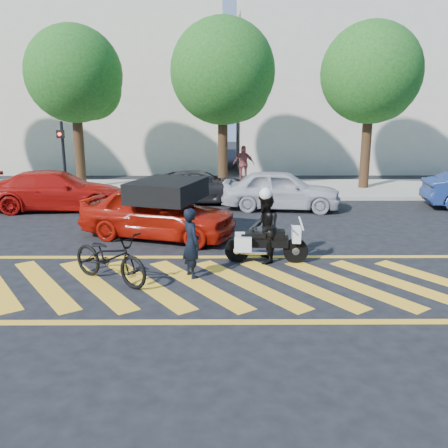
{
  "coord_description": "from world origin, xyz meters",
  "views": [
    {
      "loc": [
        -0.06,
        -9.66,
        3.7
      ],
      "look_at": [
        -0.0,
        1.17,
        1.05
      ],
      "focal_mm": 38.0,
      "sensor_mm": 36.0,
      "label": 1
    }
  ],
  "objects_px": {
    "officer_moto": "(265,228)",
    "parked_left": "(57,190)",
    "police_motorcycle": "(265,243)",
    "officer_bike": "(191,243)",
    "parked_mid_right": "(281,190)",
    "parked_mid_left": "(201,187)",
    "bicycle": "(110,257)",
    "red_convertible": "(158,212)"
  },
  "relations": [
    {
      "from": "police_motorcycle",
      "to": "parked_mid_left",
      "type": "height_order",
      "value": "parked_mid_left"
    },
    {
      "from": "parked_left",
      "to": "parked_mid_right",
      "type": "xyz_separation_m",
      "value": [
        8.37,
        0.0,
        0.02
      ]
    },
    {
      "from": "officer_moto",
      "to": "parked_left",
      "type": "xyz_separation_m",
      "value": [
        -7.19,
        6.3,
        -0.14
      ]
    },
    {
      "from": "bicycle",
      "to": "officer_moto",
      "type": "relative_size",
      "value": 1.25
    },
    {
      "from": "police_motorcycle",
      "to": "parked_left",
      "type": "xyz_separation_m",
      "value": [
        -7.21,
        6.3,
        0.23
      ]
    },
    {
      "from": "bicycle",
      "to": "red_convertible",
      "type": "height_order",
      "value": "red_convertible"
    },
    {
      "from": "officer_moto",
      "to": "parked_mid_left",
      "type": "bearing_deg",
      "value": -162.62
    },
    {
      "from": "bicycle",
      "to": "police_motorcycle",
      "type": "height_order",
      "value": "bicycle"
    },
    {
      "from": "parked_left",
      "to": "parked_mid_right",
      "type": "height_order",
      "value": "parked_mid_right"
    },
    {
      "from": "police_motorcycle",
      "to": "officer_moto",
      "type": "relative_size",
      "value": 1.19
    },
    {
      "from": "police_motorcycle",
      "to": "red_convertible",
      "type": "height_order",
      "value": "red_convertible"
    },
    {
      "from": "officer_moto",
      "to": "parked_left",
      "type": "bearing_deg",
      "value": -127.65
    },
    {
      "from": "police_motorcycle",
      "to": "parked_mid_left",
      "type": "bearing_deg",
      "value": 107.48
    },
    {
      "from": "red_convertible",
      "to": "police_motorcycle",
      "type": "bearing_deg",
      "value": -109.93
    },
    {
      "from": "red_convertible",
      "to": "parked_left",
      "type": "distance_m",
      "value": 5.88
    },
    {
      "from": "parked_mid_left",
      "to": "officer_bike",
      "type": "bearing_deg",
      "value": -179.15
    },
    {
      "from": "officer_moto",
      "to": "parked_mid_right",
      "type": "height_order",
      "value": "officer_moto"
    },
    {
      "from": "parked_mid_left",
      "to": "parked_left",
      "type": "bearing_deg",
      "value": 104.56
    },
    {
      "from": "bicycle",
      "to": "parked_mid_left",
      "type": "bearing_deg",
      "value": 25.15
    },
    {
      "from": "officer_moto",
      "to": "parked_left",
      "type": "height_order",
      "value": "officer_moto"
    },
    {
      "from": "red_convertible",
      "to": "parked_mid_left",
      "type": "distance_m",
      "value": 5.51
    },
    {
      "from": "bicycle",
      "to": "parked_left",
      "type": "height_order",
      "value": "parked_left"
    },
    {
      "from": "police_motorcycle",
      "to": "officer_bike",
      "type": "bearing_deg",
      "value": -145.64
    },
    {
      "from": "parked_left",
      "to": "police_motorcycle",
      "type": "bearing_deg",
      "value": -136.36
    },
    {
      "from": "parked_mid_left",
      "to": "parked_mid_right",
      "type": "bearing_deg",
      "value": -114.78
    },
    {
      "from": "officer_moto",
      "to": "parked_left",
      "type": "distance_m",
      "value": 9.56
    },
    {
      "from": "bicycle",
      "to": "police_motorcycle",
      "type": "xyz_separation_m",
      "value": [
        3.49,
        1.36,
        -0.08
      ]
    },
    {
      "from": "police_motorcycle",
      "to": "officer_moto",
      "type": "bearing_deg",
      "value": -167.94
    },
    {
      "from": "bicycle",
      "to": "red_convertible",
      "type": "distance_m",
      "value": 3.69
    },
    {
      "from": "officer_moto",
      "to": "parked_mid_right",
      "type": "distance_m",
      "value": 6.41
    },
    {
      "from": "police_motorcycle",
      "to": "officer_moto",
      "type": "height_order",
      "value": "officer_moto"
    },
    {
      "from": "police_motorcycle",
      "to": "officer_moto",
      "type": "distance_m",
      "value": 0.37
    },
    {
      "from": "police_motorcycle",
      "to": "parked_mid_right",
      "type": "bearing_deg",
      "value": 83.15
    },
    {
      "from": "officer_bike",
      "to": "parked_left",
      "type": "bearing_deg",
      "value": 8.68
    },
    {
      "from": "officer_bike",
      "to": "bicycle",
      "type": "height_order",
      "value": "officer_bike"
    },
    {
      "from": "officer_moto",
      "to": "parked_left",
      "type": "relative_size",
      "value": 0.34
    },
    {
      "from": "officer_bike",
      "to": "parked_mid_right",
      "type": "bearing_deg",
      "value": -49.57
    },
    {
      "from": "bicycle",
      "to": "police_motorcycle",
      "type": "relative_size",
      "value": 1.05
    },
    {
      "from": "bicycle",
      "to": "officer_moto",
      "type": "distance_m",
      "value": 3.74
    },
    {
      "from": "police_motorcycle",
      "to": "bicycle",
      "type": "bearing_deg",
      "value": -155.18
    },
    {
      "from": "officer_bike",
      "to": "officer_moto",
      "type": "xyz_separation_m",
      "value": [
        1.73,
        1.03,
        0.07
      ]
    },
    {
      "from": "officer_moto",
      "to": "parked_mid_left",
      "type": "distance_m",
      "value": 7.93
    }
  ]
}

